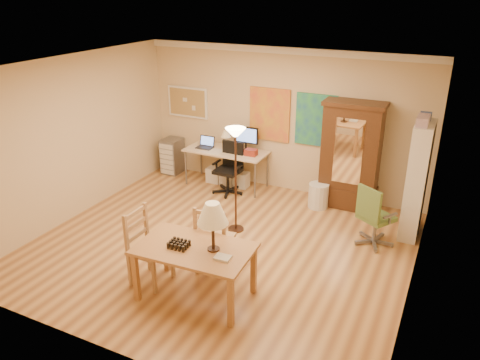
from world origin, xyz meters
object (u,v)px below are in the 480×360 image
at_px(bookshelf, 417,181).
at_px(computer_desk, 229,164).
at_px(office_chair_black, 229,180).
at_px(dining_table, 201,239).
at_px(office_chair_green, 373,229).
at_px(armoire, 350,162).

bearing_deg(bookshelf, computer_desk, 172.09).
relative_size(office_chair_black, bookshelf, 0.54).
bearing_deg(dining_table, office_chair_black, 111.19).
relative_size(office_chair_green, armoire, 0.51).
bearing_deg(computer_desk, office_chair_black, -62.60).
bearing_deg(dining_table, office_chair_green, 53.34).
xyz_separation_m(dining_table, computer_desk, (-1.35, 3.38, -0.41)).
bearing_deg(office_chair_green, armoire, 120.54).
bearing_deg(office_chair_green, computer_desk, 160.14).
xyz_separation_m(dining_table, armoire, (1.00, 3.46, -0.02)).
distance_m(office_chair_green, bookshelf, 1.01).
height_order(armoire, bookshelf, armoire).
xyz_separation_m(dining_table, bookshelf, (2.16, 2.89, 0.06)).
bearing_deg(computer_desk, office_chair_green, -19.86).
distance_m(office_chair_green, armoire, 1.49).
relative_size(dining_table, office_chair_green, 1.50).
height_order(computer_desk, bookshelf, bookshelf).
distance_m(office_chair_black, armoire, 2.29).
xyz_separation_m(office_chair_black, office_chair_green, (2.88, -0.78, 0.00)).
relative_size(dining_table, bookshelf, 0.80).
bearing_deg(office_chair_green, office_chair_black, 164.92).
relative_size(office_chair_black, office_chair_green, 1.00).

